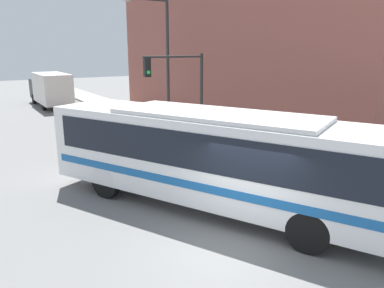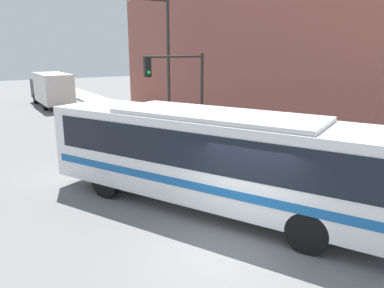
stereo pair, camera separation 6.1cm
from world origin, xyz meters
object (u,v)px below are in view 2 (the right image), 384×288
at_px(city_bus, 215,154).
at_px(delivery_truck, 51,88).
at_px(street_lamp, 163,54).
at_px(fire_hydrant, 268,159).
at_px(traffic_light_pole, 181,82).

height_order(city_bus, delivery_truck, city_bus).
bearing_deg(city_bus, street_lamp, 44.13).
relative_size(fire_hydrant, traffic_light_pole, 0.17).
xyz_separation_m(delivery_truck, traffic_light_pole, (2.55, -18.27, 1.73)).
bearing_deg(city_bus, fire_hydrant, -1.27).
xyz_separation_m(fire_hydrant, street_lamp, (-0.10, 8.97, 4.06)).
bearing_deg(delivery_truck, fire_hydrant, -81.24).
bearing_deg(traffic_light_pole, fire_hydrant, -78.41).
xyz_separation_m(city_bus, delivery_truck, (0.31, 25.31, -0.21)).
bearing_deg(delivery_truck, city_bus, -90.70).
relative_size(city_bus, street_lamp, 1.54).
bearing_deg(fire_hydrant, traffic_light_pole, 101.59).
distance_m(city_bus, delivery_truck, 25.32).
bearing_deg(street_lamp, city_bus, -109.46).
relative_size(traffic_light_pole, street_lamp, 0.61).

